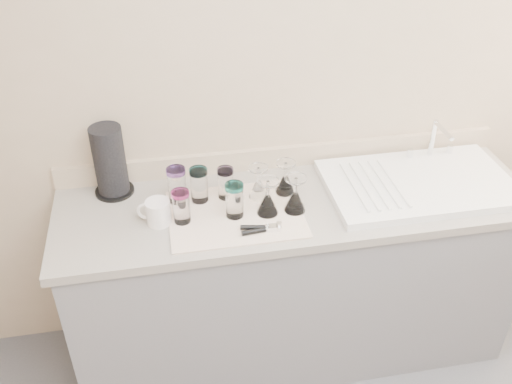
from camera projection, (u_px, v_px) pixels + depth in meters
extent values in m
cube|color=tan|center=(284.00, 96.00, 2.49)|extent=(3.50, 0.04, 2.50)
cube|color=slate|center=(294.00, 281.00, 2.71)|extent=(2.00, 0.60, 0.86)
cube|color=gray|center=(297.00, 204.00, 2.46)|extent=(2.06, 0.62, 0.04)
cube|color=white|center=(419.00, 184.00, 2.52)|extent=(0.82, 0.50, 0.03)
cylinder|color=silver|center=(433.00, 138.00, 2.64)|extent=(0.02, 0.02, 0.18)
cylinder|color=silver|center=(444.00, 131.00, 2.53)|extent=(0.02, 0.16, 0.02)
cylinder|color=silver|center=(410.00, 153.00, 2.66)|extent=(0.03, 0.03, 0.04)
cylinder|color=silver|center=(450.00, 149.00, 2.70)|extent=(0.03, 0.03, 0.04)
cube|color=white|center=(235.00, 214.00, 2.36)|extent=(0.55, 0.42, 0.01)
cylinder|color=white|center=(177.00, 187.00, 2.39)|extent=(0.08, 0.08, 0.14)
cylinder|color=#794BAC|center=(176.00, 171.00, 2.34)|extent=(0.08, 0.08, 0.02)
cylinder|color=white|center=(199.00, 187.00, 2.39)|extent=(0.07, 0.07, 0.13)
cylinder|color=#36B4C5|center=(198.00, 171.00, 2.35)|extent=(0.08, 0.08, 0.02)
cylinder|color=white|center=(226.00, 185.00, 2.42)|extent=(0.07, 0.07, 0.12)
cylinder|color=#B791E2|center=(225.00, 171.00, 2.38)|extent=(0.07, 0.07, 0.02)
cylinder|color=white|center=(181.00, 208.00, 2.27)|extent=(0.07, 0.07, 0.13)
cylinder|color=#E039AE|center=(180.00, 194.00, 2.23)|extent=(0.07, 0.07, 0.02)
cylinder|color=white|center=(234.00, 202.00, 2.30)|extent=(0.07, 0.07, 0.13)
cylinder|color=teal|center=(234.00, 187.00, 2.26)|extent=(0.08, 0.08, 0.02)
cone|color=white|center=(258.00, 189.00, 2.43)|extent=(0.08, 0.08, 0.08)
cylinder|color=white|center=(258.00, 175.00, 2.39)|extent=(0.01, 0.01, 0.06)
cylinder|color=white|center=(258.00, 168.00, 2.37)|extent=(0.08, 0.08, 0.01)
cone|color=white|center=(285.00, 184.00, 2.46)|extent=(0.08, 0.08, 0.08)
cylinder|color=white|center=(286.00, 170.00, 2.42)|extent=(0.01, 0.01, 0.06)
cylinder|color=white|center=(286.00, 163.00, 2.40)|extent=(0.08, 0.08, 0.01)
cone|color=white|center=(268.00, 204.00, 2.33)|extent=(0.09, 0.09, 0.08)
cylinder|color=white|center=(268.00, 189.00, 2.29)|extent=(0.01, 0.01, 0.07)
cylinder|color=white|center=(268.00, 181.00, 2.27)|extent=(0.09, 0.09, 0.01)
cone|color=white|center=(295.00, 202.00, 2.35)|extent=(0.09, 0.09, 0.08)
cylinder|color=white|center=(296.00, 186.00, 2.31)|extent=(0.01, 0.01, 0.07)
cylinder|color=white|center=(296.00, 178.00, 2.28)|extent=(0.09, 0.09, 0.01)
cube|color=silver|center=(273.00, 228.00, 2.26)|extent=(0.06, 0.03, 0.02)
cylinder|color=black|center=(257.00, 231.00, 2.24)|extent=(0.13, 0.03, 0.02)
cylinder|color=black|center=(256.00, 227.00, 2.26)|extent=(0.13, 0.04, 0.02)
cylinder|color=silver|center=(158.00, 212.00, 2.29)|extent=(0.12, 0.12, 0.10)
torus|color=silver|center=(146.00, 211.00, 2.29)|extent=(0.08, 0.03, 0.08)
cylinder|color=black|center=(115.00, 191.00, 2.49)|extent=(0.17, 0.17, 0.01)
cylinder|color=black|center=(110.00, 160.00, 2.40)|extent=(0.13, 0.13, 0.30)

